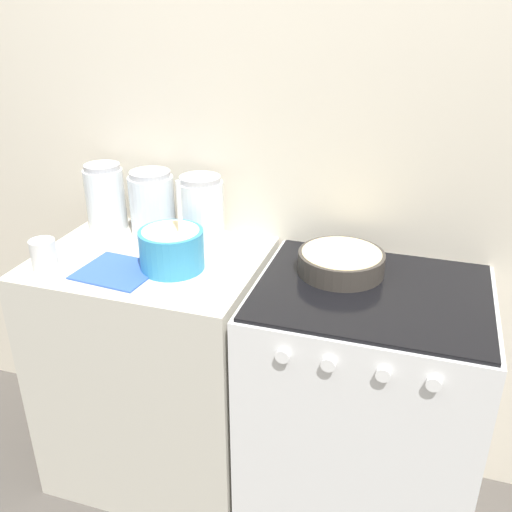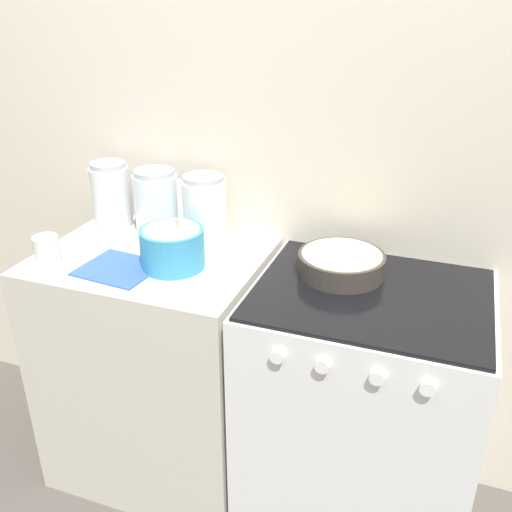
{
  "view_description": "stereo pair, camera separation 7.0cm",
  "coord_description": "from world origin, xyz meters",
  "views": [
    {
      "loc": [
        0.5,
        -1.25,
        1.75
      ],
      "look_at": [
        -0.0,
        0.31,
        0.97
      ],
      "focal_mm": 40.0,
      "sensor_mm": 36.0,
      "label": 1
    },
    {
      "loc": [
        0.56,
        -1.23,
        1.75
      ],
      "look_at": [
        -0.0,
        0.31,
        0.97
      ],
      "focal_mm": 40.0,
      "sensor_mm": 36.0,
      "label": 2
    }
  ],
  "objects": [
    {
      "name": "tin_can",
      "position": [
        -0.66,
        0.12,
        0.97
      ],
      "size": [
        0.08,
        0.08,
        0.1
      ],
      "color": "silver",
      "rests_on": "countertop_cabinet"
    },
    {
      "name": "recipe_page",
      "position": [
        -0.42,
        0.17,
        0.92
      ],
      "size": [
        0.26,
        0.23,
        0.01
      ],
      "color": "#3359B2",
      "rests_on": "countertop_cabinet"
    },
    {
      "name": "storage_jar_middle",
      "position": [
        -0.45,
        0.49,
        1.02
      ],
      "size": [
        0.16,
        0.16,
        0.24
      ],
      "color": "silver",
      "rests_on": "countertop_cabinet"
    },
    {
      "name": "wall_back",
      "position": [
        0.0,
        0.61,
        1.2
      ],
      "size": [
        4.51,
        0.05,
        2.4
      ],
      "color": "beige",
      "rests_on": "ground_plane"
    },
    {
      "name": "storage_jar_right",
      "position": [
        -0.26,
        0.49,
        1.02
      ],
      "size": [
        0.16,
        0.16,
        0.24
      ],
      "color": "silver",
      "rests_on": "countertop_cabinet"
    },
    {
      "name": "mixing_bowl",
      "position": [
        -0.26,
        0.25,
        0.99
      ],
      "size": [
        0.21,
        0.21,
        0.3
      ],
      "color": "#338CBF",
      "rests_on": "countertop_cabinet"
    },
    {
      "name": "storage_jar_left",
      "position": [
        -0.64,
        0.49,
        1.02
      ],
      "size": [
        0.14,
        0.14,
        0.25
      ],
      "color": "silver",
      "rests_on": "countertop_cabinet"
    },
    {
      "name": "stove",
      "position": [
        0.38,
        0.29,
        0.46
      ],
      "size": [
        0.72,
        0.61,
        0.92
      ],
      "color": "silver",
      "rests_on": "ground_plane"
    },
    {
      "name": "countertop_cabinet",
      "position": [
        -0.38,
        0.29,
        0.46
      ],
      "size": [
        0.76,
        0.59,
        0.92
      ],
      "color": "beige",
      "rests_on": "ground_plane"
    },
    {
      "name": "baking_pan",
      "position": [
        0.26,
        0.38,
        0.96
      ],
      "size": [
        0.27,
        0.27,
        0.07
      ],
      "color": "#38332D",
      "rests_on": "stove"
    }
  ]
}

